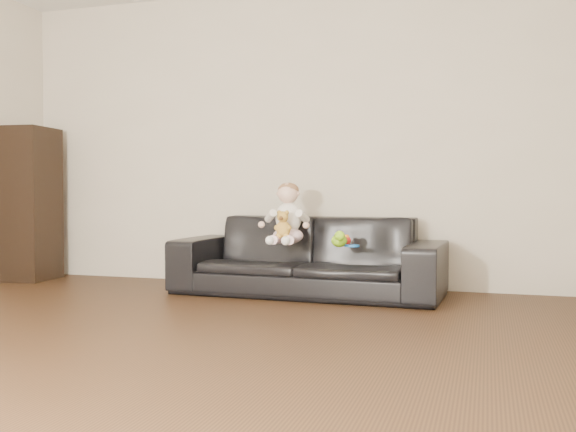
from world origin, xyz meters
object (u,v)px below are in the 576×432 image
(cabinet, at_px, (32,204))
(baby, at_px, (287,217))
(toy_blue_disc, at_px, (352,246))
(teddy_bear, at_px, (283,225))
(toy_green, at_px, (339,241))
(sofa, at_px, (308,256))
(toy_rattle, at_px, (347,241))

(cabinet, height_order, baby, cabinet)
(baby, bearing_deg, toy_blue_disc, -23.72)
(teddy_bear, height_order, toy_green, teddy_bear)
(cabinet, bearing_deg, toy_blue_disc, -10.90)
(sofa, height_order, teddy_bear, teddy_bear)
(baby, height_order, toy_blue_disc, baby)
(baby, relative_size, teddy_bear, 2.33)
(sofa, height_order, cabinet, cabinet)
(teddy_bear, xyz_separation_m, toy_rattle, (0.45, 0.18, -0.13))
(toy_green, distance_m, toy_rattle, 0.19)
(sofa, relative_size, baby, 4.38)
(sofa, xyz_separation_m, cabinet, (-2.68, 0.08, 0.40))
(baby, relative_size, toy_blue_disc, 4.34)
(toy_blue_disc, bearing_deg, baby, 170.05)
(baby, height_order, toy_rattle, baby)
(toy_rattle, bearing_deg, baby, -176.06)
(cabinet, xyz_separation_m, toy_rattle, (3.01, -0.16, -0.27))
(toy_rattle, relative_size, toy_blue_disc, 0.63)
(sofa, xyz_separation_m, toy_rattle, (0.33, -0.08, 0.13))
(toy_green, height_order, toy_blue_disc, toy_green)
(toy_rattle, bearing_deg, toy_blue_disc, -61.33)
(cabinet, relative_size, baby, 2.93)
(sofa, xyz_separation_m, teddy_bear, (-0.12, -0.26, 0.26))
(baby, bearing_deg, sofa, 27.37)
(cabinet, bearing_deg, teddy_bear, -13.14)
(sofa, xyz_separation_m, toy_blue_disc, (0.40, -0.21, 0.11))
(teddy_bear, distance_m, toy_green, 0.45)
(sofa, height_order, baby, baby)
(sofa, relative_size, teddy_bear, 10.23)
(cabinet, relative_size, teddy_bear, 6.84)
(sofa, distance_m, teddy_bear, 0.39)
(sofa, distance_m, baby, 0.36)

